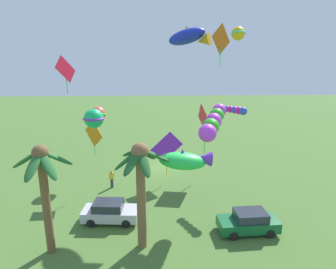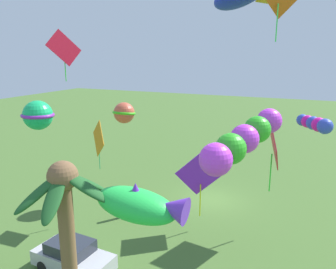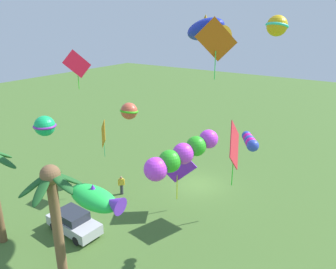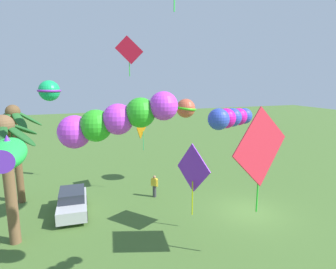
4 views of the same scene
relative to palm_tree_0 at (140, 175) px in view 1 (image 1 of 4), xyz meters
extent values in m
plane|color=#476B2D|center=(-1.23, -13.39, -4.74)|extent=(120.00, 120.00, 0.00)
cylinder|color=brown|center=(-0.01, 0.00, -1.67)|extent=(0.55, 0.55, 6.14)
ellipsoid|color=#1E5623|center=(0.73, 0.03, 0.92)|extent=(1.65, 0.61, 1.41)
ellipsoid|color=#1E5623|center=(0.37, 0.71, 1.02)|extent=(1.30, 1.80, 1.24)
ellipsoid|color=#1E5623|center=(-0.26, 0.74, 0.97)|extent=(1.06, 1.78, 1.31)
ellipsoid|color=#1E5623|center=(-0.89, -0.05, 1.14)|extent=(1.88, 0.63, 1.01)
ellipsoid|color=#1E5623|center=(-0.39, -0.70, 0.99)|extent=(1.30, 1.77, 1.28)
ellipsoid|color=#1E5623|center=(0.55, -0.67, 1.12)|extent=(1.59, 1.76, 1.05)
sphere|color=brown|center=(-0.01, 0.00, 1.40)|extent=(1.04, 1.04, 1.04)
cylinder|color=brown|center=(5.42, 0.35, -1.62)|extent=(0.48, 0.48, 6.23)
ellipsoid|color=#236028|center=(6.27, 0.23, 1.08)|extent=(1.91, 0.81, 1.28)
ellipsoid|color=#236028|center=(5.52, 1.18, 1.04)|extent=(0.77, 1.86, 1.35)
ellipsoid|color=#236028|center=(4.86, 0.89, 0.97)|extent=(1.62, 1.60, 1.49)
ellipsoid|color=#236028|center=(4.70, -0.07, 1.05)|extent=(1.85, 1.40, 1.34)
ellipsoid|color=#236028|center=(5.57, -0.47, 1.04)|extent=(0.90, 1.88, 1.35)
sphere|color=brown|center=(5.42, 0.35, 1.50)|extent=(0.91, 0.91, 0.91)
cube|color=#145B2D|center=(-6.93, -1.27, -4.14)|extent=(4.01, 1.96, 0.70)
cube|color=#282D38|center=(-7.08, -1.28, -3.51)|extent=(2.12, 1.63, 0.56)
cylinder|color=black|center=(-5.78, -0.41, -4.44)|extent=(0.61, 0.22, 0.60)
cylinder|color=black|center=(-5.67, -1.97, -4.44)|extent=(0.61, 0.22, 0.60)
cylinder|color=black|center=(-8.19, -0.57, -4.44)|extent=(0.61, 0.22, 0.60)
cylinder|color=black|center=(-8.09, -2.13, -4.44)|extent=(0.61, 0.22, 0.60)
cube|color=#BCBCC1|center=(2.37, -2.90, -4.14)|extent=(4.00, 1.93, 0.70)
cube|color=#282D38|center=(2.52, -2.91, -3.51)|extent=(2.11, 1.62, 0.56)
cylinder|color=black|center=(1.11, -3.61, -4.44)|extent=(0.61, 0.22, 0.60)
cylinder|color=black|center=(1.21, -2.04, -4.44)|extent=(0.61, 0.22, 0.60)
cylinder|color=black|center=(3.53, -3.75, -4.44)|extent=(0.61, 0.22, 0.60)
cylinder|color=black|center=(3.62, -2.19, -4.44)|extent=(0.61, 0.22, 0.60)
cylinder|color=#38383D|center=(3.15, -8.49, -4.32)|extent=(0.26, 0.26, 0.84)
cube|color=yellow|center=(3.15, -8.49, -3.63)|extent=(0.42, 0.44, 0.54)
sphere|color=#A37556|center=(3.15, -8.49, -3.25)|extent=(0.21, 0.21, 0.21)
cylinder|color=yellow|center=(3.00, -8.66, -3.68)|extent=(0.09, 0.09, 0.52)
cylinder|color=yellow|center=(3.30, -8.32, -3.68)|extent=(0.09, 0.09, 0.52)
sphere|color=#16B962|center=(2.92, -2.04, 2.90)|extent=(1.21, 1.21, 1.21)
torus|color=purple|center=(2.92, -2.04, 2.90)|extent=(1.60, 1.60, 0.17)
ellipsoid|color=#1828B3|center=(-3.44, -9.54, 8.21)|extent=(3.80, 3.06, 1.91)
cone|color=#C08A15|center=(-4.73, -8.85, 7.87)|extent=(1.59, 1.50, 1.25)
cone|color=#C08A15|center=(-3.44, -9.54, 8.74)|extent=(0.88, 0.88, 0.67)
sphere|color=gold|center=(-7.74, -9.63, 8.47)|extent=(1.11, 1.11, 1.11)
torus|color=#3CE9BB|center=(-7.74, -9.63, 8.47)|extent=(1.34, 1.34, 0.44)
cube|color=red|center=(-5.40, -10.67, 0.74)|extent=(0.89, 3.33, 3.34)
cylinder|color=#33E031|center=(-5.40, -10.67, -1.20)|extent=(0.07, 0.07, 2.22)
cube|color=#8426DD|center=(-1.76, -9.18, -1.23)|extent=(2.98, 0.62, 2.97)
cylinder|color=#CEDC0D|center=(-1.76, -9.18, -2.95)|extent=(0.06, 0.06, 1.97)
sphere|color=#D53BEE|center=(-4.34, -3.11, 1.64)|extent=(1.24, 1.24, 1.24)
sphere|color=green|center=(-4.69, -3.87, 1.89)|extent=(1.19, 1.19, 1.19)
sphere|color=#D53BEE|center=(-5.03, -4.62, 2.14)|extent=(1.14, 1.14, 1.14)
sphere|color=green|center=(-5.37, -5.38, 2.38)|extent=(1.09, 1.09, 1.09)
sphere|color=#D53BEE|center=(-5.72, -6.14, 2.63)|extent=(1.04, 1.04, 1.04)
cube|color=red|center=(6.09, -7.54, 5.68)|extent=(0.98, 1.93, 2.09)
cylinder|color=#1ADD0E|center=(6.09, -7.54, 4.46)|extent=(0.05, 0.05, 1.39)
sphere|color=#CB543B|center=(4.65, -11.51, 1.38)|extent=(1.45, 1.45, 1.45)
torus|color=#3CC61C|center=(4.65, -11.51, 1.38)|extent=(1.84, 1.85, 0.38)
cube|color=#D65E11|center=(-5.69, -6.54, 7.83)|extent=(1.68, 1.56, 2.21)
cylinder|color=#3DE354|center=(-5.69, -6.54, 6.55)|extent=(0.05, 0.05, 1.46)
sphere|color=blue|center=(-7.86, -7.15, 2.39)|extent=(0.66, 0.66, 0.66)
sphere|color=#EA16A1|center=(-7.62, -7.54, 2.36)|extent=(0.63, 0.63, 0.63)
sphere|color=blue|center=(-7.38, -7.93, 2.34)|extent=(0.61, 0.61, 0.61)
sphere|color=#EA16A1|center=(-7.14, -8.33, 2.32)|extent=(0.58, 0.58, 0.58)
sphere|color=blue|center=(-6.90, -8.72, 2.30)|extent=(0.55, 0.55, 0.55)
ellipsoid|color=#25D149|center=(-2.47, -0.54, 0.61)|extent=(2.95, 1.50, 1.30)
cone|color=#6B2FCA|center=(-3.74, -0.58, 0.73)|extent=(1.01, 0.93, 0.98)
cone|color=#6B2FCA|center=(-2.47, -0.54, 1.07)|extent=(0.58, 0.58, 0.58)
cube|color=orange|center=(4.37, -8.06, 0.40)|extent=(1.73, 1.38, 2.15)
cylinder|color=#31B865|center=(4.37, -8.06, -0.84)|extent=(0.05, 0.05, 1.42)
camera|label=1|loc=(-1.09, 15.69, 6.54)|focal=31.14mm
camera|label=2|loc=(-7.58, 8.25, 5.37)|focal=36.32mm
camera|label=3|loc=(-13.32, 8.96, 8.82)|focal=35.02mm
camera|label=4|loc=(-15.34, -2.82, 3.57)|focal=30.60mm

